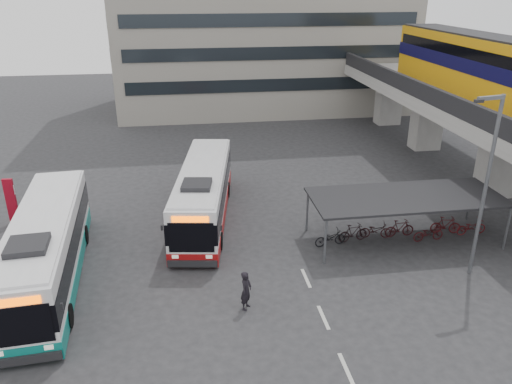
{
  "coord_description": "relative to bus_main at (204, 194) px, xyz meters",
  "views": [
    {
      "loc": [
        -2.78,
        -19.4,
        12.8
      ],
      "look_at": [
        1.02,
        5.97,
        2.0
      ],
      "focal_mm": 35.0,
      "sensor_mm": 36.0,
      "label": 1
    }
  ],
  "objects": [
    {
      "name": "lamp_post",
      "position": [
        12.09,
        -7.86,
        3.3
      ],
      "size": [
        1.49,
        0.46,
        8.56
      ],
      "rotation": [
        0.0,
        0.0,
        0.2
      ],
      "color": "#595B60",
      "rests_on": "ground"
    },
    {
      "name": "pedestrian",
      "position": [
        1.28,
        -9.04,
        -0.7
      ],
      "size": [
        0.69,
        0.77,
        1.76
      ],
      "primitive_type": "imported",
      "rotation": [
        0.0,
        0.0,
        1.03
      ],
      "color": "black",
      "rests_on": "ground"
    },
    {
      "name": "sign_totem_north",
      "position": [
        -10.81,
        0.97,
        -0.17
      ],
      "size": [
        0.59,
        0.22,
        2.74
      ],
      "rotation": [
        0.0,
        0.0,
        -0.09
      ],
      "color": "maroon",
      "rests_on": "ground"
    },
    {
      "name": "ground",
      "position": [
        1.85,
        -7.16,
        -1.58
      ],
      "size": [
        120.0,
        120.0,
        0.0
      ],
      "primitive_type": "plane",
      "color": "#28282B",
      "rests_on": "ground"
    },
    {
      "name": "bike_shelter",
      "position": [
        10.35,
        -4.16,
        -0.23
      ],
      "size": [
        10.0,
        4.0,
        2.54
      ],
      "color": "#595B60",
      "rests_on": "ground"
    },
    {
      "name": "viaduct",
      "position": [
        18.85,
        4.62,
        4.65
      ],
      "size": [
        8.0,
        32.0,
        9.68
      ],
      "color": "gray",
      "rests_on": "ground"
    },
    {
      "name": "road_markings",
      "position": [
        4.35,
        -10.16,
        -1.58
      ],
      "size": [
        0.15,
        7.6,
        0.01
      ],
      "color": "beige",
      "rests_on": "ground"
    },
    {
      "name": "bus_teal",
      "position": [
        -7.39,
        -5.51,
        0.05
      ],
      "size": [
        3.42,
        12.08,
        3.53
      ],
      "rotation": [
        0.0,
        0.0,
        0.07
      ],
      "color": "white",
      "rests_on": "ground"
    },
    {
      "name": "bus_main",
      "position": [
        0.0,
        0.0,
        0.0
      ],
      "size": [
        4.23,
        11.78,
        3.41
      ],
      "rotation": [
        0.0,
        0.0,
        -0.15
      ],
      "color": "white",
      "rests_on": "ground"
    }
  ]
}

